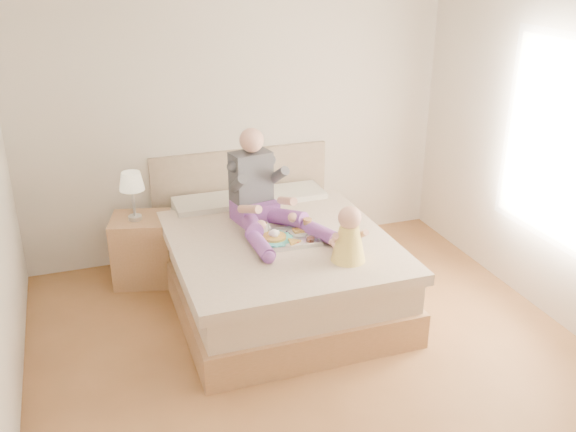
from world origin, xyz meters
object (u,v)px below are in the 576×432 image
object	(u,v)px
adult	(261,198)
baby	(348,238)
tray	(286,236)
nightstand	(142,249)
bed	(273,261)

from	to	relation	value
adult	baby	world-z (taller)	adult
tray	baby	size ratio (longest dim) A/B	1.16
nightstand	tray	bearing A→B (deg)	-24.92
bed	nightstand	world-z (taller)	bed
bed	baby	bearing A→B (deg)	-62.66
adult	tray	world-z (taller)	adult
adult	tray	distance (m)	0.42
nightstand	baby	distance (m)	1.96
bed	nightstand	xyz separation A→B (m)	(-1.01, 0.62, -0.02)
adult	baby	size ratio (longest dim) A/B	2.43
bed	baby	xyz separation A→B (m)	(0.36, -0.70, 0.47)
nightstand	tray	world-z (taller)	tray
bed	tray	size ratio (longest dim) A/B	4.41
bed	nightstand	bearing A→B (deg)	148.33
nightstand	baby	size ratio (longest dim) A/B	1.40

